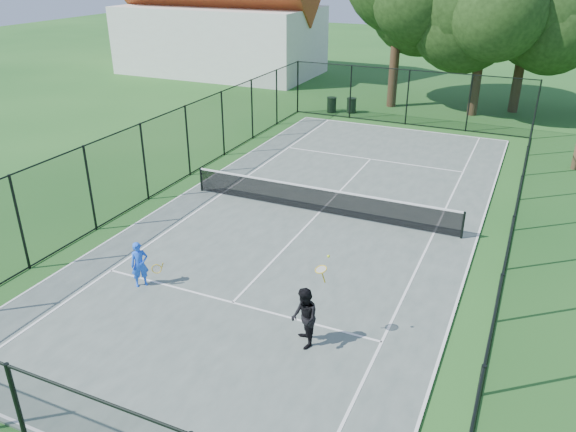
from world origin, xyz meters
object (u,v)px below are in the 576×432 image
at_px(tennis_net, 320,199).
at_px(player_black, 304,318).
at_px(player_blue, 140,264).
at_px(trash_bin_right, 351,105).
at_px(trash_bin_left, 332,105).

distance_m(tennis_net, player_black, 7.66).
height_order(player_blue, player_black, player_black).
xyz_separation_m(trash_bin_right, player_black, (5.97, -21.45, 0.38)).
height_order(tennis_net, trash_bin_right, tennis_net).
relative_size(trash_bin_left, player_black, 0.38).
bearing_deg(trash_bin_right, trash_bin_left, -161.72).
distance_m(player_blue, player_black, 5.24).
xyz_separation_m(trash_bin_left, trash_bin_right, (1.11, 0.37, -0.01)).
distance_m(tennis_net, player_blue, 7.22).
height_order(trash_bin_right, player_blue, player_blue).
relative_size(tennis_net, player_blue, 7.58).
relative_size(trash_bin_right, player_blue, 0.66).
distance_m(trash_bin_right, player_black, 22.27).
bearing_deg(player_black, trash_bin_right, 105.57).
height_order(trash_bin_left, trash_bin_right, trash_bin_left).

